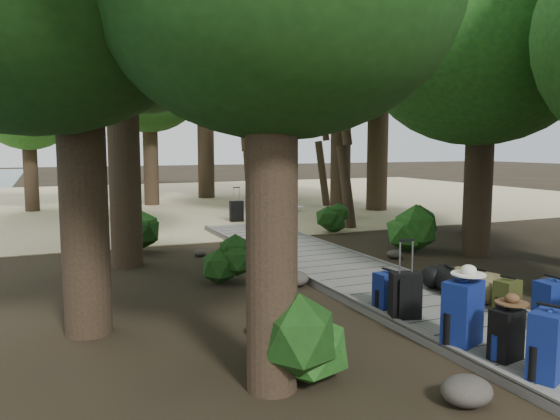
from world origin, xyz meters
name	(u,v)px	position (x,y,z in m)	size (l,w,h in m)	color
ground	(363,282)	(0.00, 0.00, 0.00)	(120.00, 120.00, 0.00)	#2D2216
sand_beach	(172,200)	(0.00, 16.00, 0.01)	(40.00, 22.00, 0.02)	#D2B68D
boardwalk	(336,268)	(0.00, 1.00, 0.06)	(2.00, 12.00, 0.12)	slate
backpack_left_a	(548,341)	(-0.64, -4.45, 0.50)	(0.41, 0.29, 0.77)	navy
backpack_left_b	(506,332)	(-0.64, -3.91, 0.43)	(0.34, 0.24, 0.62)	black
backpack_left_c	(463,309)	(-0.75, -3.35, 0.54)	(0.45, 0.32, 0.84)	navy
backpack_left_d	(388,288)	(-0.70, -1.77, 0.40)	(0.37, 0.27, 0.56)	navy
backpack_right_c	(553,303)	(0.65, -3.41, 0.47)	(0.41, 0.29, 0.70)	navy
backpack_right_d	(507,295)	(0.66, -2.67, 0.38)	(0.34, 0.25, 0.52)	#343C16
duffel_right_khaki	(475,284)	(0.79, -1.92, 0.34)	(0.44, 0.66, 0.44)	brown
duffel_right_black	(449,281)	(0.64, -1.51, 0.32)	(0.39, 0.63, 0.39)	black
suitcase_on_boardwalk	(405,295)	(-0.78, -2.28, 0.43)	(0.40, 0.22, 0.63)	black
lone_suitcase_on_sand	(237,211)	(0.42, 8.30, 0.35)	(0.42, 0.24, 0.66)	black
hat_brown	(512,299)	(-0.58, -3.91, 0.80)	(0.35, 0.35, 0.11)	#51351E
hat_white	(469,269)	(-0.72, -3.39, 1.02)	(0.40, 0.40, 0.13)	silver
kayak	(100,213)	(-3.55, 10.69, 0.20)	(0.79, 3.61, 0.36)	#A6170E
sun_lounger	(289,203)	(3.15, 10.23, 0.30)	(0.57, 1.76, 0.57)	silver
tree_right_c	(484,60)	(3.62, 1.10, 4.27)	(4.94, 4.94, 8.55)	black
tree_right_d	(483,49)	(5.82, 3.51, 5.02)	(5.48, 5.48, 10.04)	black
tree_right_e	(342,75)	(3.78, 7.54, 4.70)	(5.22, 5.22, 9.40)	black
tree_right_f	(379,61)	(6.36, 9.29, 5.56)	(6.23, 6.23, 11.12)	black
tree_left_a	(271,15)	(-3.16, -3.33, 3.65)	(4.38, 4.38, 7.30)	black
tree_left_c	(120,39)	(-3.70, 3.10, 4.52)	(5.19, 5.19, 9.03)	black
tree_back_a	(149,99)	(-1.18, 14.42, 4.33)	(5.00, 5.00, 8.66)	black
tree_back_b	(205,80)	(1.75, 16.59, 5.45)	(6.10, 6.10, 10.89)	black
tree_back_c	(282,99)	(5.24, 15.75, 4.65)	(5.16, 5.16, 9.29)	black
tree_back_d	(28,113)	(-5.66, 13.99, 3.64)	(4.37, 4.37, 7.28)	black
palm_right_a	(352,104)	(3.22, 5.92, 3.67)	(4.30, 4.30, 7.33)	#12380F
palm_right_b	(324,108)	(5.27, 11.54, 3.94)	(4.08, 4.08, 7.89)	#12380F
palm_right_c	(254,124)	(2.59, 12.47, 3.30)	(4.15, 4.15, 6.61)	#12380F
palm_left_a	(63,100)	(-4.69, 6.12, 3.54)	(4.45, 4.45, 7.08)	#12380F
rock_left_a	(467,391)	(-1.60, -4.38, 0.14)	(0.50, 0.45, 0.28)	#4C473F
rock_left_b	(259,327)	(-2.69, -1.78, 0.09)	(0.33, 0.29, 0.18)	#4C473F
rock_left_c	(295,279)	(-1.26, 0.23, 0.14)	(0.50, 0.45, 0.28)	#4C473F
rock_left_d	(200,253)	(-2.09, 3.44, 0.08)	(0.29, 0.26, 0.16)	#4C473F
rock_right_b	(550,283)	(2.65, -1.69, 0.12)	(0.42, 0.38, 0.23)	#4C473F
rock_right_c	(395,254)	(1.74, 1.53, 0.10)	(0.35, 0.31, 0.19)	#4C473F
shrub_left_a	(304,342)	(-2.80, -3.33, 0.43)	(0.96, 0.96, 0.87)	#164414
shrub_left_b	(231,262)	(-2.20, 0.89, 0.39)	(0.86, 0.86, 0.78)	#164414
shrub_left_c	(144,231)	(-3.13, 4.48, 0.48)	(1.06, 1.06, 0.95)	#164414
shrub_right_b	(412,227)	(2.70, 2.22, 0.54)	(1.19, 1.19, 1.07)	#164414
shrub_right_c	(334,219)	(2.23, 5.15, 0.39)	(0.87, 0.87, 0.79)	#164414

